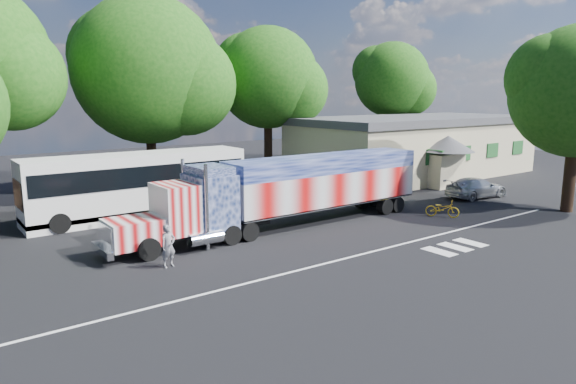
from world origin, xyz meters
TOP-DOWN VIEW (x-y plane):
  - ground at (0.00, 0.00)m, footprint 100.00×100.00m
  - lane_markings at (1.71, -3.77)m, footprint 30.00×2.67m
  - semi_truck at (0.18, 2.85)m, footprint 18.72×2.96m
  - coach_bus at (-5.52, 10.17)m, footprint 12.74×2.97m
  - hall_building at (19.92, 10.86)m, footprint 22.40×12.80m
  - parked_car at (15.32, 1.64)m, footprint 5.01×2.51m
  - woman at (-7.97, 0.54)m, footprint 0.72×0.53m
  - bicycle at (8.53, -0.63)m, footprint 1.60×1.97m
  - tree_far_ne at (24.88, 18.28)m, footprint 8.05×7.67m
  - tree_n_mid at (-1.52, 17.60)m, footprint 11.13×10.60m
  - tree_ne_a at (8.70, 17.31)m, footprint 8.84×8.42m

SIDE VIEW (x-z plane):
  - ground at x=0.00m, z-range 0.00..0.00m
  - lane_markings at x=1.71m, z-range 0.00..0.01m
  - bicycle at x=8.53m, z-range 0.00..1.00m
  - parked_car at x=15.32m, z-range 0.00..1.40m
  - woman at x=-7.97m, z-range 0.00..1.80m
  - coach_bus at x=-5.52m, z-range 0.07..3.78m
  - semi_truck at x=0.18m, z-range 0.06..4.05m
  - hall_building at x=19.92m, z-range 0.02..5.22m
  - tree_ne_a at x=8.70m, z-range 2.06..14.73m
  - tree_far_ne at x=24.88m, z-range 2.32..14.77m
  - tree_n_mid at x=-1.52m, z-range 1.70..15.81m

